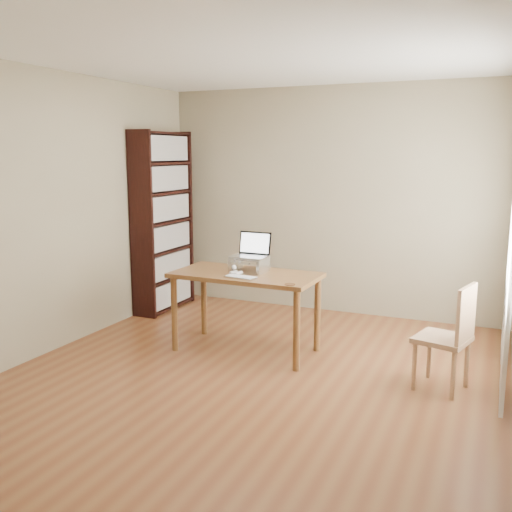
{
  "coord_description": "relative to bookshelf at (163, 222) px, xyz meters",
  "views": [
    {
      "loc": [
        1.84,
        -4.13,
        1.85
      ],
      "look_at": [
        -0.2,
        0.55,
        0.92
      ],
      "focal_mm": 40.0,
      "sensor_mm": 36.0,
      "label": 1
    }
  ],
  "objects": [
    {
      "name": "room",
      "position": [
        1.86,
        -1.54,
        0.25
      ],
      "size": [
        4.04,
        4.54,
        2.64
      ],
      "color": "brown",
      "rests_on": "ground"
    },
    {
      "name": "bookshelf",
      "position": [
        0.0,
        0.0,
        0.0
      ],
      "size": [
        0.3,
        0.9,
        2.1
      ],
      "color": "black",
      "rests_on": "ground"
    },
    {
      "name": "desk",
      "position": [
        1.52,
        -0.98,
        -0.4
      ],
      "size": [
        1.36,
        0.7,
        0.75
      ],
      "rotation": [
        0.0,
        0.0,
        -0.02
      ],
      "color": "#5E301A",
      "rests_on": "ground"
    },
    {
      "name": "laptop_stand",
      "position": [
        1.52,
        -0.9,
        -0.22
      ],
      "size": [
        0.32,
        0.25,
        0.13
      ],
      "rotation": [
        0.0,
        0.0,
        -0.02
      ],
      "color": "silver",
      "rests_on": "desk"
    },
    {
      "name": "laptop",
      "position": [
        1.52,
        -0.84,
        -0.11
      ],
      "size": [
        0.33,
        0.27,
        0.23
      ],
      "rotation": [
        0.0,
        0.0,
        -0.02
      ],
      "color": "silver",
      "rests_on": "laptop_stand"
    },
    {
      "name": "keyboard",
      "position": [
        1.57,
        -1.2,
        -0.29
      ],
      "size": [
        0.3,
        0.17,
        0.02
      ],
      "rotation": [
        0.0,
        0.0,
        -0.16
      ],
      "color": "silver",
      "rests_on": "desk"
    },
    {
      "name": "coaster",
      "position": [
        2.06,
        -1.26,
        -0.3
      ],
      "size": [
        0.09,
        0.09,
        0.01
      ],
      "primitive_type": "cylinder",
      "color": "#51391C",
      "rests_on": "desk"
    },
    {
      "name": "cat",
      "position": [
        1.49,
        -0.87,
        -0.24
      ],
      "size": [
        0.24,
        0.48,
        0.15
      ],
      "rotation": [
        0.0,
        0.0,
        -0.23
      ],
      "color": "#4A443A",
      "rests_on": "desk"
    },
    {
      "name": "chair",
      "position": [
        3.37,
        -1.17,
        -0.59
      ],
      "size": [
        0.47,
        0.47,
        0.86
      ],
      "rotation": [
        0.0,
        0.0,
        -0.26
      ],
      "color": "#A47D59",
      "rests_on": "ground"
    }
  ]
}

